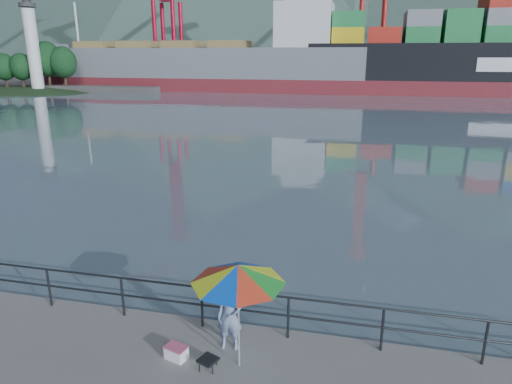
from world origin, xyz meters
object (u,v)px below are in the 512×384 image
beach_umbrella (238,274)px  cooler_bag (176,353)px  bulk_carrier (212,66)px  fisherman (230,316)px

beach_umbrella → cooler_bag: 2.34m
beach_umbrella → cooler_bag: (-1.32, -0.07, -1.93)m
bulk_carrier → cooler_bag: bearing=-72.3°
beach_umbrella → cooler_bag: size_ratio=5.13×
cooler_bag → fisherman: bearing=49.1°
beach_umbrella → bulk_carrier: 76.25m
fisherman → cooler_bag: 1.32m
cooler_bag → bulk_carrier: bearing=124.7°
cooler_bag → bulk_carrier: (-23.06, 72.29, 3.92)m
beach_umbrella → cooler_bag: beach_umbrella is taller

